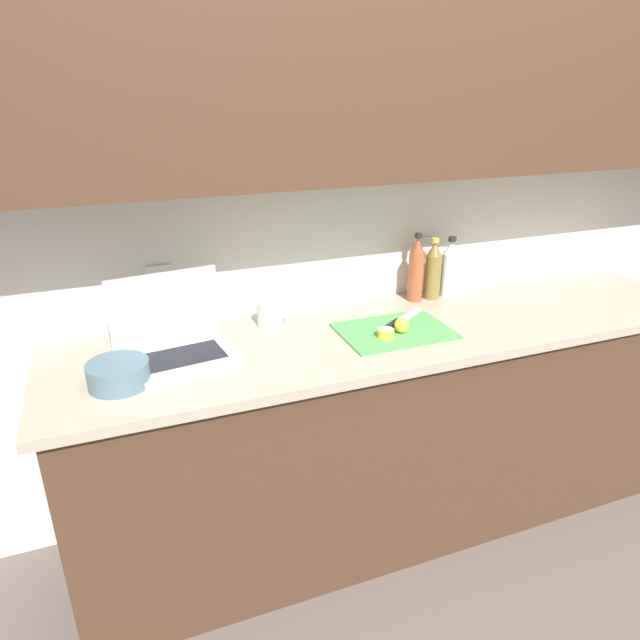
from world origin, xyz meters
The scene contains 13 objects.
ground_plane centered at (0.00, 0.00, 0.00)m, with size 12.00×12.00×0.00m, color #564C47.
wall_back centered at (0.00, 0.25, 1.56)m, with size 5.20×0.38×2.60m.
counter_unit centered at (0.02, 0.00, 0.45)m, with size 2.56×0.64×0.89m.
laptop centered at (-0.83, 0.04, 0.95)m, with size 0.39×0.30×0.27m.
cutting_board centered at (-0.05, -0.04, 0.89)m, with size 0.40×0.29×0.01m, color #4C9E51.
knife centered at (-0.02, 0.00, 0.91)m, with size 0.26×0.18×0.02m.
lemon_half_cut centered at (-0.11, -0.09, 0.91)m, with size 0.06×0.06×0.03m.
lemon_whole_beside centered at (-0.03, -0.07, 0.93)m, with size 0.06×0.06×0.06m.
bottle_green_soda centered at (0.35, 0.22, 1.01)m, with size 0.07×0.07×0.26m.
bottle_oil_tall centered at (0.27, 0.22, 1.01)m, with size 0.07×0.07×0.26m.
bottle_water_clear centered at (0.19, 0.22, 1.02)m, with size 0.06×0.06×0.29m.
measuring_cup centered at (-0.45, 0.19, 0.94)m, with size 0.12×0.10×0.09m.
bowl_white centered at (-1.01, -0.09, 0.93)m, with size 0.19×0.19×0.07m.
Camera 1 is at (-0.99, -1.73, 1.74)m, focal length 32.00 mm.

